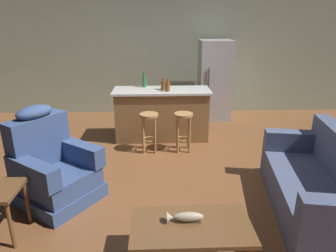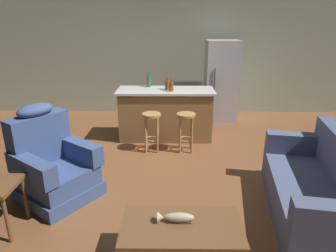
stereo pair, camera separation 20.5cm
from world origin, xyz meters
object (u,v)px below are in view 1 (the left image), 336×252
Objects in this scene: couch at (319,186)px; bar_stool_left at (149,125)px; bottle_wine_dark at (163,85)px; fish_figurine at (185,217)px; kitchen_island at (162,114)px; recliner_near_lamp at (53,168)px; coffee_table at (191,229)px; bottle_short_amber at (144,81)px; refrigerator at (214,80)px; bar_stool_right at (183,125)px; bottle_tall_green at (167,86)px.

bar_stool_left is (-2.01, 1.83, 0.13)m from couch.
bottle_wine_dark is at bearing -45.10° from couch.
fish_figurine is 0.19× the size of kitchen_island.
recliner_near_lamp is 1.84m from bar_stool_left.
recliner_near_lamp is (-1.60, 1.14, 0.06)m from coffee_table.
bottle_short_amber is 1.30× the size of bottle_wine_dark.
fish_figurine is at bearing -81.40° from bar_stool_left.
coffee_table is 3.67× the size of bottle_short_amber.
refrigerator is 1.82m from bottle_short_amber.
bar_stool_right is 2.91× the size of bottle_tall_green.
bottle_short_amber is at bearing 128.10° from bar_stool_right.
recliner_near_lamp is at bearing -140.90° from bar_stool_right.
coffee_table is 0.55× the size of couch.
bottle_tall_green is at bearing 117.20° from bar_stool_right.
bottle_short_amber reaches higher than bar_stool_right.
fish_figurine is 0.28× the size of recliner_near_lamp.
bar_stool_left is 2.36m from refrigerator.
recliner_near_lamp is 0.68× the size of refrigerator.
coffee_table is 1.62× the size of bar_stool_left.
bottle_wine_dark reaches higher than bar_stool_right.
refrigerator is at bearing 31.92° from bottle_short_amber.
recliner_near_lamp is at bearing -124.70° from bottle_wine_dark.
recliner_near_lamp is (-3.18, 0.41, 0.08)m from couch.
bottle_wine_dark reaches higher than coffee_table.
coffee_table is 4.53m from refrigerator.
bottle_tall_green is 1.01× the size of bottle_wine_dark.
bottle_short_amber is at bearing 98.84° from coffee_table.
bar_stool_left and bar_stool_right have the same top height.
refrigerator reaches higher than couch.
bar_stool_left is at bearing 99.65° from coffee_table.
kitchen_island is 1.75m from refrigerator.
kitchen_island is at bearing 92.77° from fish_figurine.
refrigerator reaches higher than kitchen_island.
bottle_wine_dark is (-0.33, 0.63, 0.57)m from bar_stool_right.
couch reaches higher than coffee_table.
refrigerator reaches higher than recliner_near_lamp.
kitchen_island reaches higher than bar_stool_left.
kitchen_island is at bearing -36.59° from bottle_short_amber.
fish_figurine is at bearing 32.19° from couch.
bar_stool_left is at bearing -83.56° from bottle_short_amber.
recliner_near_lamp reaches higher than bottle_wine_dark.
bottle_short_amber reaches higher than coffee_table.
bar_stool_right is 1.26m from bottle_short_amber.
bar_stool_left is 2.27× the size of bottle_short_amber.
recliner_near_lamp is 4.00× the size of bottle_short_amber.
coffee_table is 1.97m from recliner_near_lamp.
refrigerator is 7.54× the size of bottle_tall_green.
bottle_short_amber reaches higher than kitchen_island.
recliner_near_lamp reaches higher than bar_stool_right.
kitchen_island is 0.71m from bottle_short_amber.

